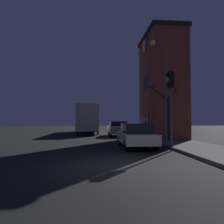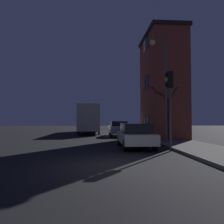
% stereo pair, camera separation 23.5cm
% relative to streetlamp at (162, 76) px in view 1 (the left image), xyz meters
% --- Properties ---
extents(ground_plane, '(120.00, 120.00, 0.00)m').
position_rel_streetlamp_xyz_m(ground_plane, '(-3.50, -6.55, -4.67)').
color(ground_plane, black).
extents(brick_building, '(3.11, 5.71, 9.19)m').
position_rel_streetlamp_xyz_m(brick_building, '(1.36, 4.39, 0.08)').
color(brick_building, brown).
rests_on(brick_building, sidewalk).
extents(streetlamp, '(1.16, 0.38, 7.03)m').
position_rel_streetlamp_xyz_m(streetlamp, '(0.00, 0.00, 0.00)').
color(streetlamp, '#4C4C4C').
rests_on(streetlamp, sidewalk).
extents(traffic_light, '(0.43, 0.24, 4.30)m').
position_rel_streetlamp_xyz_m(traffic_light, '(-0.53, -3.05, -1.59)').
color(traffic_light, '#4C4C4C').
rests_on(traffic_light, ground).
extents(bare_tree, '(1.93, 1.74, 4.26)m').
position_rel_streetlamp_xyz_m(bare_tree, '(0.96, 1.62, -2.33)').
color(bare_tree, '#382819').
rests_on(bare_tree, sidewalk).
extents(bus, '(2.49, 11.43, 3.55)m').
position_rel_streetlamp_xyz_m(bus, '(-5.32, 14.36, -2.56)').
color(bus, beige).
rests_on(bus, ground).
extents(car_near_lane, '(1.80, 4.37, 1.46)m').
position_rel_streetlamp_xyz_m(car_near_lane, '(-2.11, -1.50, -3.91)').
color(car_near_lane, beige).
rests_on(car_near_lane, ground).
extents(car_mid_lane, '(1.79, 4.71, 1.56)m').
position_rel_streetlamp_xyz_m(car_mid_lane, '(-2.17, 8.26, -3.85)').
color(car_mid_lane, '#B7BABF').
rests_on(car_mid_lane, ground).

